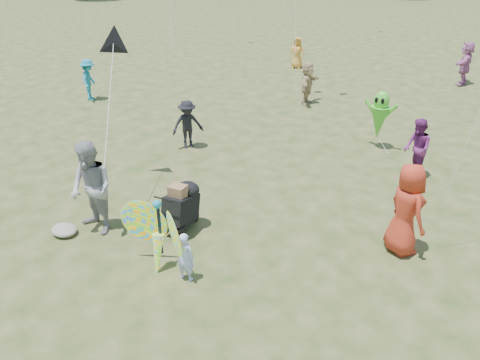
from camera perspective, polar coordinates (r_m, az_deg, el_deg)
name	(u,v)px	position (r m, az deg, el deg)	size (l,w,h in m)	color
ground	(203,262)	(9.14, -4.54, -9.96)	(160.00, 160.00, 0.00)	#51592B
child_girl	(185,257)	(8.48, -6.74, -9.27)	(0.36, 0.23, 0.98)	#B3C8FD
adult_man	(92,189)	(10.02, -17.64, -1.01)	(0.97, 0.76, 2.00)	#95959A
grey_bag	(64,230)	(10.55, -20.64, -5.73)	(0.59, 0.48, 0.19)	gray
crowd_a	(406,209)	(9.49, 19.63, -3.40)	(0.91, 0.59, 1.87)	#B1311C
crowd_b	(188,124)	(13.97, -6.40, 6.76)	(0.94, 0.54, 1.45)	black
crowd_d	(307,83)	(18.24, 8.23, 11.60)	(1.46, 0.47, 1.58)	tan
crowd_e	(417,148)	(12.90, 20.75, 3.64)	(0.75, 0.59, 1.55)	#6C2465
crowd_g	(297,53)	(23.94, 6.99, 15.17)	(0.74, 0.48, 1.51)	gold
crowd_i	(89,80)	(19.44, -17.92, 11.56)	(1.03, 0.59, 1.59)	teal
crowd_j	(465,63)	(22.94, 25.77, 12.72)	(1.70, 0.54, 1.84)	#BC6BA5
jogging_stroller	(182,204)	(9.83, -7.08, -2.97)	(0.59, 1.09, 1.09)	black
butterfly_kite	(158,236)	(8.73, -9.92, -6.79)	(1.74, 0.75, 1.62)	#F03A25
delta_kite_rig	(113,44)	(11.61, -15.17, 15.67)	(2.30, 2.42, 2.22)	black
alien_kite	(379,117)	(14.36, 16.62, 7.39)	(1.12, 0.69, 1.74)	green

